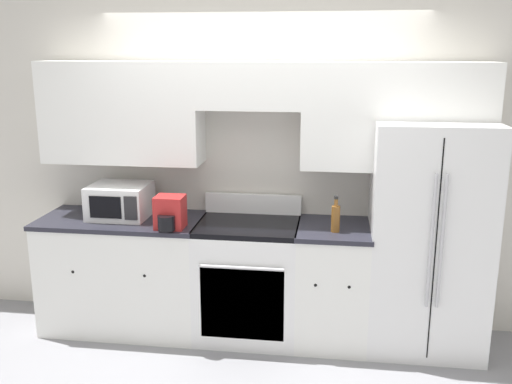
{
  "coord_description": "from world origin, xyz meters",
  "views": [
    {
      "loc": [
        0.57,
        -3.82,
        2.22
      ],
      "look_at": [
        -0.0,
        0.31,
        1.18
      ],
      "focal_mm": 40.0,
      "sensor_mm": 36.0,
      "label": 1
    }
  ],
  "objects_px": {
    "oven_range": "(248,279)",
    "microwave": "(120,201)",
    "bottle": "(336,218)",
    "refrigerator": "(427,237)"
  },
  "relations": [
    {
      "from": "oven_range",
      "to": "bottle",
      "type": "bearing_deg",
      "value": -9.85
    },
    {
      "from": "oven_range",
      "to": "refrigerator",
      "type": "relative_size",
      "value": 0.63
    },
    {
      "from": "oven_range",
      "to": "refrigerator",
      "type": "height_order",
      "value": "refrigerator"
    },
    {
      "from": "oven_range",
      "to": "bottle",
      "type": "relative_size",
      "value": 4.03
    },
    {
      "from": "refrigerator",
      "to": "bottle",
      "type": "distance_m",
      "value": 0.72
    },
    {
      "from": "oven_range",
      "to": "microwave",
      "type": "bearing_deg",
      "value": 177.92
    },
    {
      "from": "microwave",
      "to": "oven_range",
      "type": "bearing_deg",
      "value": -2.08
    },
    {
      "from": "refrigerator",
      "to": "microwave",
      "type": "xyz_separation_m",
      "value": [
        -2.38,
        0.0,
        0.19
      ]
    },
    {
      "from": "microwave",
      "to": "bottle",
      "type": "bearing_deg",
      "value": -5.15
    },
    {
      "from": "oven_range",
      "to": "bottle",
      "type": "xyz_separation_m",
      "value": [
        0.66,
        -0.12,
        0.56
      ]
    }
  ]
}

